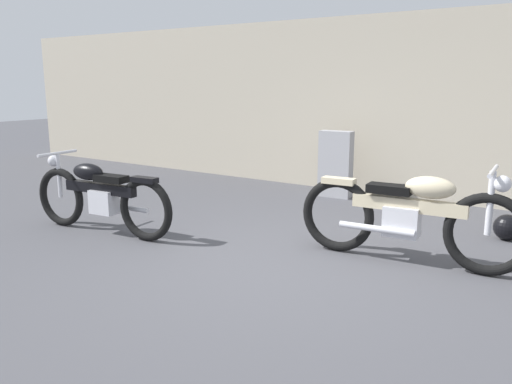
{
  "coord_description": "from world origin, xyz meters",
  "views": [
    {
      "loc": [
        2.46,
        -4.11,
        1.76
      ],
      "look_at": [
        -0.72,
        0.58,
        0.55
      ],
      "focal_mm": 36.45,
      "sensor_mm": 36.0,
      "label": 1
    }
  ],
  "objects_px": {
    "stone_marker": "(336,164)",
    "helmet": "(507,227)",
    "motorcycle_black": "(100,196)",
    "motorcycle_cream": "(410,215)"
  },
  "relations": [
    {
      "from": "stone_marker",
      "to": "motorcycle_black",
      "type": "distance_m",
      "value": 3.63
    },
    {
      "from": "motorcycle_black",
      "to": "motorcycle_cream",
      "type": "distance_m",
      "value": 3.49
    },
    {
      "from": "motorcycle_black",
      "to": "motorcycle_cream",
      "type": "bearing_deg",
      "value": -169.1
    },
    {
      "from": "stone_marker",
      "to": "motorcycle_black",
      "type": "xyz_separation_m",
      "value": [
        -1.44,
        -3.33,
        -0.07
      ]
    },
    {
      "from": "motorcycle_black",
      "to": "stone_marker",
      "type": "bearing_deg",
      "value": -119.09
    },
    {
      "from": "stone_marker",
      "to": "helmet",
      "type": "height_order",
      "value": "stone_marker"
    },
    {
      "from": "helmet",
      "to": "motorcycle_black",
      "type": "height_order",
      "value": "motorcycle_black"
    },
    {
      "from": "stone_marker",
      "to": "motorcycle_cream",
      "type": "height_order",
      "value": "stone_marker"
    },
    {
      "from": "stone_marker",
      "to": "motorcycle_cream",
      "type": "xyz_separation_m",
      "value": [
        1.91,
        -2.33,
        -0.03
      ]
    },
    {
      "from": "stone_marker",
      "to": "motorcycle_black",
      "type": "bearing_deg",
      "value": -113.31
    }
  ]
}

